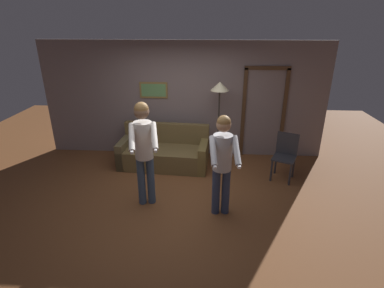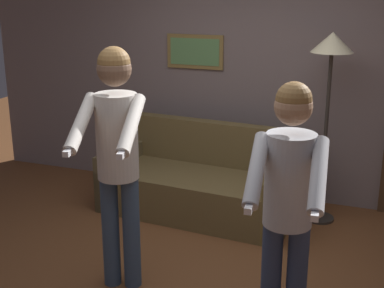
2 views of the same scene
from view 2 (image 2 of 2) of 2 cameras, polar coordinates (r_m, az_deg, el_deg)
name	(u,v)px [view 2 (image 2 of 2)]	position (r m, az deg, el deg)	size (l,w,h in m)	color
ground_plane	(186,285)	(4.25, -0.68, -14.82)	(12.00, 12.00, 0.00)	brown
back_wall_assembly	(258,76)	(5.65, 7.10, 7.21)	(6.40, 0.10, 2.60)	gray
couch	(200,186)	(5.38, 0.81, -4.46)	(1.96, 0.99, 0.87)	brown
torchiere_lamp	(331,61)	(5.03, 14.61, 8.58)	(0.38, 0.38, 1.81)	#332D28
person_standing_left	(117,146)	(3.83, -8.05, -0.21)	(0.54, 0.74, 1.82)	#3D5471
person_standing_right	(288,193)	(3.26, 10.24, -5.16)	(0.48, 0.67, 1.70)	navy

